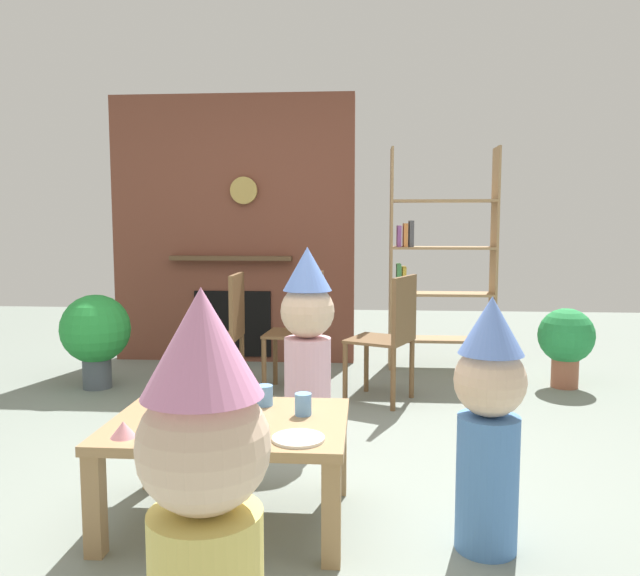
% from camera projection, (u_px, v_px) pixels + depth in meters
% --- Properties ---
extents(ground_plane, '(12.00, 12.00, 0.00)m').
position_uv_depth(ground_plane, '(285.00, 472.00, 3.18)').
color(ground_plane, gray).
extents(brick_fireplace_feature, '(2.20, 0.28, 2.40)m').
position_uv_depth(brick_fireplace_feature, '(234.00, 231.00, 5.70)').
color(brick_fireplace_feature, brown).
rests_on(brick_fireplace_feature, ground_plane).
extents(bookshelf, '(0.90, 0.28, 1.90)m').
position_uv_depth(bookshelf, '(434.00, 267.00, 5.40)').
color(bookshelf, '#9E7A51').
rests_on(bookshelf, ground_plane).
extents(coffee_table, '(0.99, 0.71, 0.44)m').
position_uv_depth(coffee_table, '(229.00, 436.00, 2.62)').
color(coffee_table, '#9E7A51').
rests_on(coffee_table, ground_plane).
extents(paper_cup_near_left, '(0.07, 0.07, 0.09)m').
position_uv_depth(paper_cup_near_left, '(303.00, 404.00, 2.68)').
color(paper_cup_near_left, '#669EE0').
rests_on(paper_cup_near_left, coffee_table).
extents(paper_cup_near_right, '(0.08, 0.08, 0.09)m').
position_uv_depth(paper_cup_near_right, '(264.00, 395.00, 2.82)').
color(paper_cup_near_right, '#669EE0').
rests_on(paper_cup_near_right, coffee_table).
extents(paper_cup_center, '(0.06, 0.06, 0.09)m').
position_uv_depth(paper_cup_center, '(168.00, 430.00, 2.35)').
color(paper_cup_center, silver).
rests_on(paper_cup_center, coffee_table).
extents(paper_cup_far_left, '(0.08, 0.08, 0.10)m').
position_uv_depth(paper_cup_far_left, '(204.00, 430.00, 2.34)').
color(paper_cup_far_left, '#F2CC4C').
rests_on(paper_cup_far_left, coffee_table).
extents(paper_plate_front, '(0.21, 0.21, 0.01)m').
position_uv_depth(paper_plate_front, '(214.00, 414.00, 2.68)').
color(paper_plate_front, white).
rests_on(paper_plate_front, coffee_table).
extents(paper_plate_rear, '(0.20, 0.20, 0.01)m').
position_uv_depth(paper_plate_rear, '(298.00, 438.00, 2.37)').
color(paper_plate_rear, white).
rests_on(paper_plate_rear, coffee_table).
extents(birthday_cake_slice, '(0.10, 0.10, 0.06)m').
position_uv_depth(birthday_cake_slice, '(123.00, 429.00, 2.40)').
color(birthday_cake_slice, pink).
rests_on(birthday_cake_slice, coffee_table).
extents(table_fork, '(0.15, 0.06, 0.01)m').
position_uv_depth(table_fork, '(246.00, 425.00, 2.54)').
color(table_fork, silver).
rests_on(table_fork, coffee_table).
extents(child_with_cone_hat, '(0.31, 0.31, 1.12)m').
position_uv_depth(child_with_cone_hat, '(205.00, 514.00, 1.45)').
color(child_with_cone_hat, '#E0CC66').
rests_on(child_with_cone_hat, ground_plane).
extents(child_in_pink, '(0.27, 0.27, 0.99)m').
position_uv_depth(child_in_pink, '(489.00, 418.00, 2.38)').
color(child_in_pink, '#4C7FC6').
rests_on(child_in_pink, ground_plane).
extents(child_by_the_chairs, '(0.31, 0.31, 1.13)m').
position_uv_depth(child_by_the_chairs, '(307.00, 339.00, 3.60)').
color(child_by_the_chairs, '#EAB2C6').
rests_on(child_by_the_chairs, ground_plane).
extents(dining_chair_left, '(0.40, 0.40, 0.90)m').
position_uv_depth(dining_chair_left, '(225.00, 327.00, 4.53)').
color(dining_chair_left, brown).
rests_on(dining_chair_left, ground_plane).
extents(dining_chair_middle, '(0.43, 0.43, 0.90)m').
position_uv_depth(dining_chair_middle, '(305.00, 325.00, 4.64)').
color(dining_chair_middle, brown).
rests_on(dining_chair_middle, ground_plane).
extents(dining_chair_right, '(0.53, 0.53, 0.90)m').
position_uv_depth(dining_chair_right, '(392.00, 331.00, 4.37)').
color(dining_chair_right, brown).
rests_on(dining_chair_right, ground_plane).
extents(potted_plant_tall, '(0.42, 0.42, 0.61)m').
position_uv_depth(potted_plant_tall, '(566.00, 340.00, 4.80)').
color(potted_plant_tall, '#9E5B42').
rests_on(potted_plant_tall, ground_plane).
extents(potted_plant_short, '(0.52, 0.52, 0.72)m').
position_uv_depth(potted_plant_short, '(96.00, 332.00, 4.77)').
color(potted_plant_short, '#4C5660').
rests_on(potted_plant_short, ground_plane).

